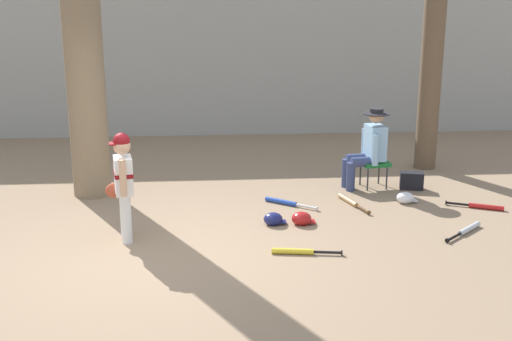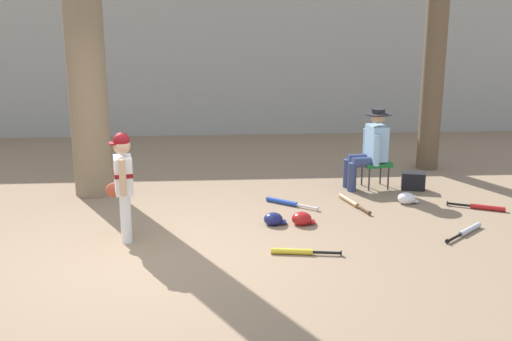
% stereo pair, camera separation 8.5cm
% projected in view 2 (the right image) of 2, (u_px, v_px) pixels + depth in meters
% --- Properties ---
extents(ground_plane, '(60.00, 60.00, 0.00)m').
position_uv_depth(ground_plane, '(151.00, 260.00, 7.20)').
color(ground_plane, '#897056').
extents(concrete_back_wall, '(18.00, 0.36, 2.98)m').
position_uv_depth(concrete_back_wall, '(177.00, 61.00, 13.10)').
color(concrete_back_wall, '#9E9E99').
rests_on(concrete_back_wall, ground).
extents(tree_near_player, '(0.84, 0.84, 4.93)m').
position_uv_depth(tree_near_player, '(85.00, 52.00, 9.00)').
color(tree_near_player, '#7F6B51').
rests_on(tree_near_player, ground).
extents(tree_behind_spectator, '(0.47, 0.47, 4.37)m').
position_uv_depth(tree_behind_spectator, '(435.00, 49.00, 10.39)').
color(tree_behind_spectator, brown).
rests_on(tree_behind_spectator, ground).
extents(young_ballplayer, '(0.39, 0.57, 1.31)m').
position_uv_depth(young_ballplayer, '(123.00, 179.00, 7.60)').
color(young_ballplayer, white).
rests_on(young_ballplayer, ground).
extents(folding_stool, '(0.45, 0.45, 0.41)m').
position_uv_depth(folding_stool, '(376.00, 164.00, 9.74)').
color(folding_stool, '#196B2D').
rests_on(folding_stool, ground).
extents(seated_spectator, '(0.67, 0.54, 1.20)m').
position_uv_depth(seated_spectator, '(370.00, 146.00, 9.65)').
color(seated_spectator, navy).
rests_on(seated_spectator, ground).
extents(handbag_beside_stool, '(0.37, 0.25, 0.26)m').
position_uv_depth(handbag_beside_stool, '(413.00, 181.00, 9.70)').
color(handbag_beside_stool, black).
rests_on(handbag_beside_stool, ground).
extents(bat_blue_youth, '(0.69, 0.53, 0.07)m').
position_uv_depth(bat_blue_youth, '(286.00, 202.00, 9.04)').
color(bat_blue_youth, '#2347AD').
rests_on(bat_blue_youth, ground).
extents(bat_wood_tan, '(0.30, 0.80, 0.07)m').
position_uv_depth(bat_wood_tan, '(351.00, 202.00, 9.07)').
color(bat_wood_tan, tan).
rests_on(bat_wood_tan, ground).
extents(bat_aluminum_silver, '(0.64, 0.58, 0.07)m').
position_uv_depth(bat_aluminum_silver, '(467.00, 231.00, 7.98)').
color(bat_aluminum_silver, '#B7BCC6').
rests_on(bat_aluminum_silver, ground).
extents(bat_red_barrel, '(0.72, 0.38, 0.07)m').
position_uv_depth(bat_red_barrel, '(483.00, 207.00, 8.84)').
color(bat_red_barrel, red).
rests_on(bat_red_barrel, ground).
extents(bat_yellow_trainer, '(0.80, 0.18, 0.07)m').
position_uv_depth(bat_yellow_trainer, '(297.00, 252.00, 7.34)').
color(bat_yellow_trainer, yellow).
rests_on(bat_yellow_trainer, ground).
extents(batting_helmet_red, '(0.30, 0.23, 0.17)m').
position_uv_depth(batting_helmet_red, '(302.00, 219.00, 8.27)').
color(batting_helmet_red, '#A81919').
rests_on(batting_helmet_red, ground).
extents(batting_helmet_navy, '(0.29, 0.22, 0.17)m').
position_uv_depth(batting_helmet_navy, '(273.00, 219.00, 8.27)').
color(batting_helmet_navy, navy).
rests_on(batting_helmet_navy, ground).
extents(batting_helmet_white, '(0.29, 0.22, 0.17)m').
position_uv_depth(batting_helmet_white, '(407.00, 198.00, 9.09)').
color(batting_helmet_white, silver).
rests_on(batting_helmet_white, ground).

